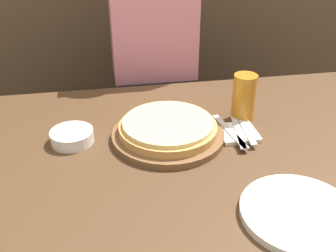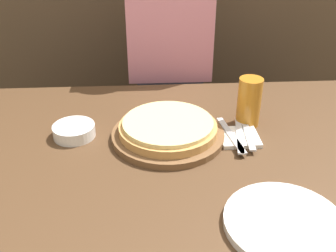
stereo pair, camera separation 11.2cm
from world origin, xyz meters
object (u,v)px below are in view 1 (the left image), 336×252
object	(u,v)px
side_bowl	(72,136)
beer_glass	(244,96)
dinner_plate	(299,213)
fork	(230,131)
diner_person	(154,87)
dinner_knife	(238,130)
pizza_on_board	(168,130)
spoon	(246,130)

from	to	relation	value
side_bowl	beer_glass	bearing A→B (deg)	4.71
dinner_plate	fork	xyz separation A→B (m)	(-0.04, 0.35, 0.01)
fork	diner_person	size ratio (longest dim) A/B	0.15
dinner_knife	dinner_plate	bearing A→B (deg)	-86.89
dinner_plate	dinner_knife	world-z (taller)	dinner_plate
dinner_knife	diner_person	xyz separation A→B (m)	(-0.17, 0.56, -0.09)
pizza_on_board	dinner_plate	distance (m)	0.43
dinner_plate	diner_person	world-z (taller)	diner_person
fork	diner_person	xyz separation A→B (m)	(-0.14, 0.56, -0.09)
pizza_on_board	side_bowl	world-z (taller)	pizza_on_board
beer_glass	fork	bearing A→B (deg)	-127.99
side_bowl	pizza_on_board	bearing A→B (deg)	-5.51
side_bowl	fork	xyz separation A→B (m)	(0.45, -0.04, -0.00)
dinner_plate	beer_glass	bearing A→B (deg)	86.96
beer_glass	spoon	xyz separation A→B (m)	(-0.02, -0.09, -0.07)
dinner_plate	spoon	distance (m)	0.35
side_bowl	diner_person	xyz separation A→B (m)	(0.31, 0.52, -0.10)
fork	spoon	distance (m)	0.05
side_bowl	dinner_knife	xyz separation A→B (m)	(0.48, -0.04, -0.00)
beer_glass	side_bowl	world-z (taller)	beer_glass
spoon	side_bowl	bearing A→B (deg)	175.02
dinner_plate	spoon	world-z (taller)	dinner_plate
fork	dinner_knife	bearing A→B (deg)	0.00
fork	dinner_plate	bearing A→B (deg)	-82.89
pizza_on_board	side_bowl	size ratio (longest dim) A/B	2.67
beer_glass	dinner_plate	distance (m)	0.45
dinner_plate	dinner_knife	bearing A→B (deg)	93.11
pizza_on_board	diner_person	xyz separation A→B (m)	(0.04, 0.54, -0.11)
spoon	diner_person	distance (m)	0.60
pizza_on_board	diner_person	distance (m)	0.55
side_bowl	dinner_knife	distance (m)	0.48
dinner_knife	fork	bearing A→B (deg)	180.00
diner_person	dinner_plate	bearing A→B (deg)	-78.39
beer_glass	side_bowl	bearing A→B (deg)	-175.29
spoon	dinner_plate	bearing A→B (deg)	-90.93
fork	side_bowl	bearing A→B (deg)	174.47
beer_glass	dinner_knife	bearing A→B (deg)	-116.21
diner_person	pizza_on_board	bearing A→B (deg)	-93.85
dinner_knife	side_bowl	bearing A→B (deg)	174.76
side_bowl	spoon	distance (m)	0.50
beer_glass	side_bowl	distance (m)	0.53
spoon	diner_person	size ratio (longest dim) A/B	0.13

